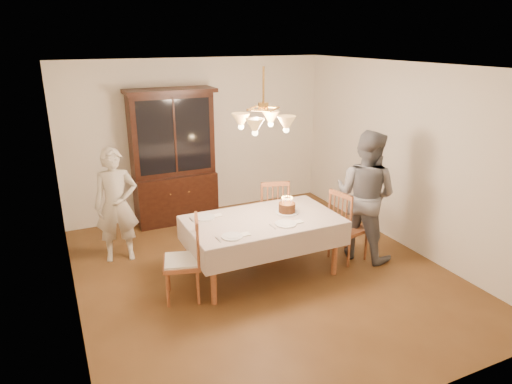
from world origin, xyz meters
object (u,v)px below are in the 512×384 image
chair_far_side (272,214)px  china_hutch (173,159)px  birthday_cake (287,208)px  elderly_woman (116,205)px  dining_table (263,224)px

chair_far_side → china_hutch: bearing=125.3°
chair_far_side → birthday_cake: (-0.16, -0.73, 0.38)m
elderly_woman → dining_table: bearing=-28.0°
dining_table → elderly_woman: size_ratio=1.21×
elderly_woman → china_hutch: bearing=53.3°
chair_far_side → elderly_woman: size_ratio=0.64×
dining_table → china_hutch: size_ratio=0.88×
chair_far_side → elderly_woman: bearing=168.9°
dining_table → birthday_cake: (0.37, 0.05, 0.14)m
china_hutch → chair_far_side: china_hutch is taller
dining_table → chair_far_side: chair_far_side is taller
elderly_woman → birthday_cake: elderly_woman is taller
dining_table → elderly_woman: bearing=143.1°
china_hutch → birthday_cake: china_hutch is taller
elderly_woman → chair_far_side: bearing=-2.2°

